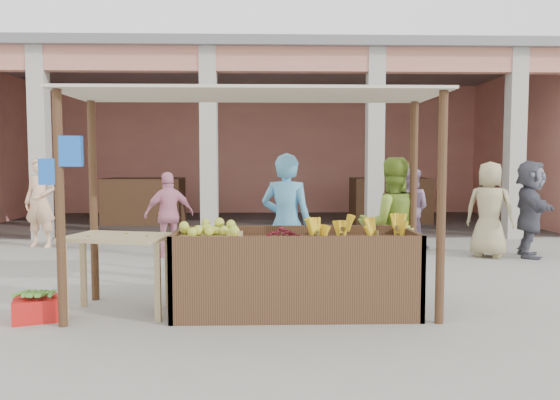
{
  "coord_description": "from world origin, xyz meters",
  "views": [
    {
      "loc": [
        0.17,
        -5.87,
        1.66
      ],
      "look_at": [
        0.37,
        1.2,
        1.15
      ],
      "focal_mm": 35.0,
      "sensor_mm": 36.0,
      "label": 1
    }
  ],
  "objects_px": {
    "side_table": "(118,248)",
    "red_crate": "(37,309)",
    "motorcycle": "(277,242)",
    "vendor_green": "(392,223)",
    "vendor_blue": "(286,219)",
    "fruit_stall": "(295,276)"
  },
  "relations": [
    {
      "from": "side_table",
      "to": "red_crate",
      "type": "bearing_deg",
      "value": -148.41
    },
    {
      "from": "side_table",
      "to": "motorcycle",
      "type": "height_order",
      "value": "motorcycle"
    },
    {
      "from": "red_crate",
      "to": "vendor_green",
      "type": "relative_size",
      "value": 0.25
    },
    {
      "from": "red_crate",
      "to": "vendor_green",
      "type": "distance_m",
      "value": 4.14
    },
    {
      "from": "vendor_blue",
      "to": "motorcycle",
      "type": "relative_size",
      "value": 1.11
    },
    {
      "from": "fruit_stall",
      "to": "side_table",
      "type": "bearing_deg",
      "value": 179.96
    },
    {
      "from": "fruit_stall",
      "to": "red_crate",
      "type": "bearing_deg",
      "value": -174.77
    },
    {
      "from": "vendor_blue",
      "to": "vendor_green",
      "type": "distance_m",
      "value": 1.3
    },
    {
      "from": "side_table",
      "to": "motorcycle",
      "type": "distance_m",
      "value": 2.87
    },
    {
      "from": "side_table",
      "to": "vendor_green",
      "type": "xyz_separation_m",
      "value": [
        3.15,
        0.78,
        0.18
      ]
    },
    {
      "from": "vendor_green",
      "to": "motorcycle",
      "type": "relative_size",
      "value": 1.06
    },
    {
      "from": "fruit_stall",
      "to": "red_crate",
      "type": "relative_size",
      "value": 5.71
    },
    {
      "from": "side_table",
      "to": "vendor_green",
      "type": "relative_size",
      "value": 0.67
    },
    {
      "from": "fruit_stall",
      "to": "red_crate",
      "type": "xyz_separation_m",
      "value": [
        -2.69,
        -0.25,
        -0.28
      ]
    },
    {
      "from": "side_table",
      "to": "red_crate",
      "type": "relative_size",
      "value": 2.62
    },
    {
      "from": "red_crate",
      "to": "side_table",
      "type": "bearing_deg",
      "value": -2.29
    },
    {
      "from": "side_table",
      "to": "vendor_blue",
      "type": "relative_size",
      "value": 0.64
    },
    {
      "from": "side_table",
      "to": "vendor_blue",
      "type": "distance_m",
      "value": 2.05
    },
    {
      "from": "motorcycle",
      "to": "vendor_green",
      "type": "bearing_deg",
      "value": -130.81
    },
    {
      "from": "motorcycle",
      "to": "red_crate",
      "type": "bearing_deg",
      "value": 139.97
    },
    {
      "from": "vendor_green",
      "to": "motorcycle",
      "type": "bearing_deg",
      "value": -45.81
    },
    {
      "from": "side_table",
      "to": "motorcycle",
      "type": "xyz_separation_m",
      "value": [
        1.77,
        2.24,
        -0.28
      ]
    }
  ]
}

